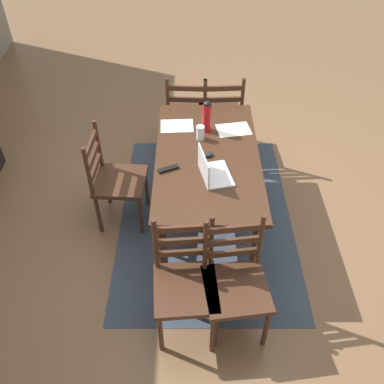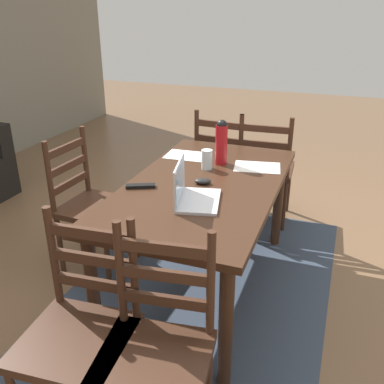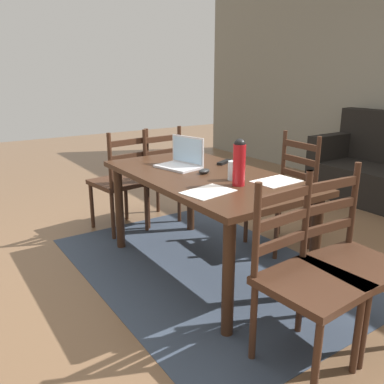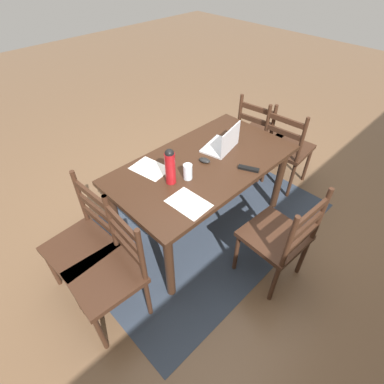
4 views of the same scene
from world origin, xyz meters
name	(u,v)px [view 2 (image 2 of 4)]	position (x,y,z in m)	size (l,w,h in m)	color
ground_plane	(202,285)	(0.00, 0.00, 0.00)	(14.00, 14.00, 0.00)	brown
area_rug	(202,285)	(0.00, 0.00, 0.00)	(2.35, 1.61, 0.01)	#333D4C
dining_table	(203,197)	(0.00, 0.00, 0.65)	(1.59, 0.87, 0.74)	#382114
chair_far_head	(91,205)	(0.00, 0.81, 0.46)	(0.46, 0.46, 0.95)	#3D2316
chair_right_far	(224,164)	(1.09, 0.18, 0.46)	(0.46, 0.46, 0.95)	#3D2316
chair_left_far	(80,332)	(-1.09, 0.18, 0.46)	(0.47, 0.47, 0.95)	#3D2316
chair_right_near	(265,170)	(1.09, -0.18, 0.46)	(0.46, 0.46, 0.95)	#3D2316
chair_left_near	(155,354)	(-1.09, -0.17, 0.46)	(0.49, 0.49, 0.95)	#3D2316
laptop	(190,192)	(-0.27, -0.02, 0.80)	(0.36, 0.29, 0.23)	silver
water_bottle	(221,141)	(0.36, 0.00, 0.90)	(0.08, 0.08, 0.30)	#A81419
drinking_glass	(207,159)	(0.24, 0.06, 0.81)	(0.07, 0.07, 0.13)	silver
computer_mouse	(203,181)	(-0.01, 0.00, 0.76)	(0.06, 0.10, 0.03)	black
tv_remote	(141,186)	(-0.19, 0.32, 0.75)	(0.04, 0.17, 0.02)	black
paper_stack_left	(257,167)	(0.37, -0.25, 0.74)	(0.21, 0.30, 0.00)	white
paper_stack_right	(187,156)	(0.43, 0.27, 0.74)	(0.21, 0.30, 0.00)	white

